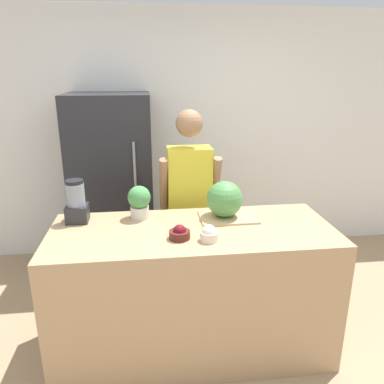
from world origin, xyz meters
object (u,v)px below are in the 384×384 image
(watermelon, at_px, (225,199))
(person, at_px, (189,206))
(bowl_cherries, at_px, (180,233))
(bowl_cream, at_px, (209,234))
(blender, at_px, (76,203))
(refrigerator, at_px, (113,185))
(potted_plant, at_px, (139,201))

(watermelon, bearing_deg, person, 112.57)
(bowl_cherries, bearing_deg, person, 78.92)
(watermelon, distance_m, bowl_cream, 0.42)
(watermelon, distance_m, bowl_cherries, 0.49)
(bowl_cherries, height_order, blender, blender)
(watermelon, bearing_deg, bowl_cherries, -138.51)
(bowl_cream, bearing_deg, blender, 153.83)
(refrigerator, relative_size, bowl_cream, 15.72)
(watermelon, bearing_deg, blender, 176.74)
(watermelon, height_order, bowl_cream, watermelon)
(blender, bearing_deg, bowl_cherries, -28.33)
(person, xyz_separation_m, potted_plant, (-0.41, -0.41, 0.20))
(bowl_cream, bearing_deg, watermelon, 64.88)
(person, relative_size, bowl_cream, 14.95)
(refrigerator, bearing_deg, bowl_cream, -64.94)
(bowl_cherries, xyz_separation_m, potted_plant, (-0.25, 0.39, 0.09))
(bowl_cream, bearing_deg, refrigerator, 115.06)
(person, xyz_separation_m, bowl_cherries, (-0.16, -0.79, 0.11))
(bowl_cream, bearing_deg, bowl_cherries, 162.85)
(watermelon, xyz_separation_m, bowl_cherries, (-0.35, -0.31, -0.11))
(person, relative_size, watermelon, 6.48)
(watermelon, relative_size, blender, 0.85)
(bowl_cherries, relative_size, blender, 0.44)
(bowl_cherries, bearing_deg, watermelon, 41.49)
(watermelon, relative_size, bowl_cherries, 1.92)
(bowl_cream, relative_size, potted_plant, 0.47)
(blender, relative_size, potted_plant, 1.27)
(bowl_cream, xyz_separation_m, blender, (-0.87, 0.43, 0.09))
(refrigerator, height_order, blender, refrigerator)
(watermelon, relative_size, bowl_cream, 2.31)
(watermelon, distance_m, potted_plant, 0.61)
(blender, bearing_deg, watermelon, -3.26)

